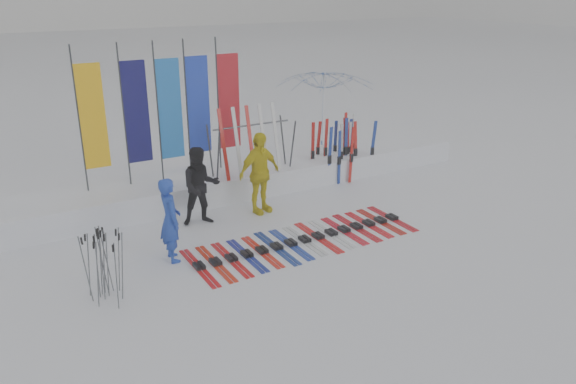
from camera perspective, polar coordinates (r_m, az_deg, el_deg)
ground at (r=10.45m, az=3.50°, el=-8.01°), size 120.00×120.00×0.00m
snow_bank at (r=14.05m, az=-6.88°, el=0.88°), size 14.00×1.60×0.60m
person_blue at (r=10.72m, az=-11.87°, el=-2.78°), size 0.43×0.62×1.64m
person_black at (r=12.23m, az=-8.87°, el=0.58°), size 0.95×0.80×1.73m
person_yellow at (r=12.70m, az=-2.93°, el=1.93°), size 1.18×0.68×1.89m
tent_canopy at (r=17.03m, az=3.73°, el=8.05°), size 2.99×3.04×2.64m
ski_row at (r=11.54m, az=1.61°, el=-4.88°), size 4.79×1.69×0.07m
pole_cluster at (r=9.82m, az=-18.21°, el=-7.09°), size 0.68×0.76×1.26m
feather_flags at (r=13.36m, az=-12.29°, el=8.21°), size 3.84×0.18×3.20m
ski_rack at (r=13.66m, az=-3.68°, el=5.19°), size 2.04×0.80×1.23m
upright_skis at (r=15.19m, az=5.54°, el=4.34°), size 1.69×0.97×1.70m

